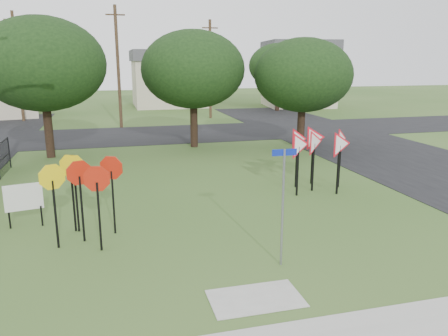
% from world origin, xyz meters
% --- Properties ---
extents(ground, '(140.00, 140.00, 0.00)m').
position_xyz_m(ground, '(0.00, 0.00, 0.00)').
color(ground, '#345620').
extents(street_right, '(8.00, 50.00, 0.02)m').
position_xyz_m(street_right, '(12.00, 10.00, 0.01)').
color(street_right, black).
rests_on(street_right, ground).
extents(street_far, '(60.00, 8.00, 0.02)m').
position_xyz_m(street_far, '(0.00, 20.00, 0.01)').
color(street_far, black).
rests_on(street_far, ground).
extents(curb_pad, '(2.00, 1.20, 0.02)m').
position_xyz_m(curb_pad, '(0.00, -2.40, 0.01)').
color(curb_pad, '#9F9E96').
rests_on(curb_pad, ground).
extents(street_name_sign, '(0.62, 0.06, 2.98)m').
position_xyz_m(street_name_sign, '(1.15, -0.99, 1.71)').
color(street_name_sign, gray).
rests_on(street_name_sign, ground).
extents(stop_sign_cluster, '(2.22, 1.88, 2.38)m').
position_xyz_m(stop_sign_cluster, '(-3.70, 2.00, 1.77)').
color(stop_sign_cluster, black).
rests_on(stop_sign_cluster, ground).
extents(yield_sign_cluster, '(3.05, 1.84, 2.51)m').
position_xyz_m(yield_sign_cluster, '(4.98, 4.88, 1.84)').
color(yield_sign_cluster, black).
rests_on(yield_sign_cluster, ground).
extents(info_board, '(1.09, 0.26, 1.39)m').
position_xyz_m(info_board, '(-5.53, 3.41, 0.93)').
color(info_board, black).
rests_on(info_board, ground).
extents(far_pole_a, '(1.40, 0.24, 9.00)m').
position_xyz_m(far_pole_a, '(-2.00, 24.00, 4.60)').
color(far_pole_a, '#4B3723').
rests_on(far_pole_a, ground).
extents(far_pole_b, '(1.40, 0.24, 8.50)m').
position_xyz_m(far_pole_b, '(6.00, 28.00, 4.35)').
color(far_pole_b, '#4B3723').
rests_on(far_pole_b, ground).
extents(far_pole_c, '(1.40, 0.24, 9.00)m').
position_xyz_m(far_pole_c, '(-10.00, 30.00, 4.60)').
color(far_pole_c, '#4B3723').
rests_on(far_pole_c, ground).
extents(house_mid, '(8.40, 8.40, 6.20)m').
position_xyz_m(house_mid, '(4.00, 40.00, 3.15)').
color(house_mid, beige).
rests_on(house_mid, ground).
extents(house_right, '(8.30, 8.30, 7.20)m').
position_xyz_m(house_right, '(18.00, 36.00, 3.65)').
color(house_right, beige).
rests_on(house_right, ground).
extents(tree_near_left, '(6.40, 6.40, 7.27)m').
position_xyz_m(tree_near_left, '(-6.00, 14.00, 4.86)').
color(tree_near_left, black).
rests_on(tree_near_left, ground).
extents(tree_near_mid, '(6.00, 6.00, 6.80)m').
position_xyz_m(tree_near_mid, '(2.00, 15.00, 4.54)').
color(tree_near_mid, black).
rests_on(tree_near_mid, ground).
extents(tree_near_right, '(5.60, 5.60, 6.33)m').
position_xyz_m(tree_near_right, '(8.00, 13.00, 4.22)').
color(tree_near_right, black).
rests_on(tree_near_right, ground).
extents(tree_far_right, '(6.00, 6.00, 6.80)m').
position_xyz_m(tree_far_right, '(14.00, 32.00, 4.54)').
color(tree_far_right, black).
rests_on(tree_far_right, ground).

